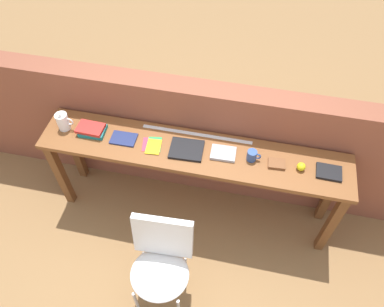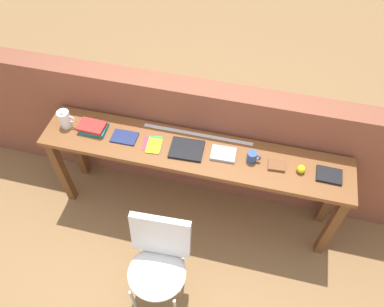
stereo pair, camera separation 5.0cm
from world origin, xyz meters
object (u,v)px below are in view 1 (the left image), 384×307
mug (252,156)px  leather_journal_brown (277,164)px  book_open_centre (187,149)px  sports_ball_small (301,167)px  chair_white_moulded (161,261)px  pamphlet_pile_colourful (153,145)px  book_repair_rightmost (329,172)px  magazine_cycling (124,139)px  pitcher_white (63,121)px  book_stack_leftmost (92,130)px

mug → leather_journal_brown: mug is taller
book_open_centre → mug: (0.51, 0.02, 0.03)m
mug → sports_ball_small: 0.37m
chair_white_moulded → book_open_centre: 0.87m
pamphlet_pile_colourful → book_repair_rightmost: (1.37, 0.02, 0.01)m
magazine_cycling → book_open_centre: book_open_centre is taller
mug → sports_ball_small: bearing=-3.1°
book_open_centre → book_repair_rightmost: (1.10, 0.01, -0.00)m
pitcher_white → pamphlet_pile_colourful: (0.76, -0.03, -0.07)m
chair_white_moulded → book_repair_rightmost: 1.42m
book_stack_leftmost → book_repair_rightmost: 1.90m
mug → leather_journal_brown: size_ratio=0.85×
book_stack_leftmost → book_open_centre: bearing=-1.9°
mug → chair_white_moulded: bearing=-123.4°
pamphlet_pile_colourful → book_open_centre: size_ratio=0.73×
book_open_centre → mug: bearing=-0.6°
chair_white_moulded → sports_ball_small: sports_ball_small is taller
magazine_cycling → sports_ball_small: bearing=-1.2°
leather_journal_brown → magazine_cycling: bearing=176.4°
pamphlet_pile_colourful → leather_journal_brown: (0.98, 0.01, 0.01)m
book_stack_leftmost → magazine_cycling: book_stack_leftmost is taller
sports_ball_small → book_stack_leftmost: bearing=179.0°
pitcher_white → magazine_cycling: size_ratio=0.89×
pamphlet_pile_colourful → magazine_cycling: bearing=176.7°
pitcher_white → pamphlet_pile_colourful: bearing=-2.5°
pamphlet_pile_colourful → leather_journal_brown: leather_journal_brown is taller
book_stack_leftmost → magazine_cycling: (0.28, -0.02, -0.02)m
chair_white_moulded → leather_journal_brown: bearing=47.6°
book_stack_leftmost → pitcher_white: bearing=-179.7°
chair_white_moulded → book_stack_leftmost: size_ratio=3.88×
mug → sports_ball_small: (0.37, -0.02, -0.01)m
magazine_cycling → pamphlet_pile_colourful: size_ratio=1.07×
chair_white_moulded → magazine_cycling: (-0.50, 0.80, 0.36)m
magazine_cycling → mug: size_ratio=1.87×
sports_ball_small → book_open_centre: bearing=179.9°
pamphlet_pile_colourful → book_stack_leftmost: bearing=176.2°
pamphlet_pile_colourful → book_repair_rightmost: book_repair_rightmost is taller
book_stack_leftmost → mug: bearing=-0.4°
magazine_cycling → leather_journal_brown: 1.23m
book_stack_leftmost → leather_journal_brown: bearing=-0.8°
magazine_cycling → book_repair_rightmost: 1.62m
chair_white_moulded → mug: bearing=56.6°
mug → book_repair_rightmost: (0.58, -0.01, -0.03)m
magazine_cycling → mug: bearing=-0.2°
book_open_centre → magazine_cycling: bearing=176.7°
book_stack_leftmost → book_open_centre: size_ratio=0.88×
mug → book_repair_rightmost: bearing=-1.1°
book_stack_leftmost → book_open_centre: (0.80, -0.03, -0.02)m
book_open_centre → sports_ball_small: 0.89m
pitcher_white → book_stack_leftmost: bearing=0.3°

